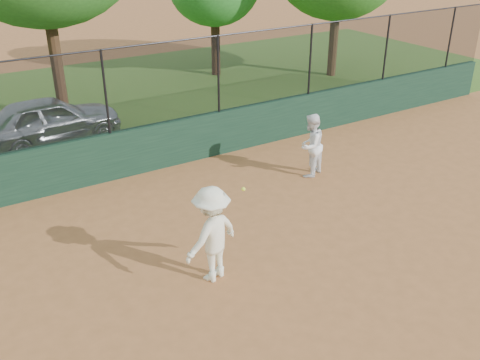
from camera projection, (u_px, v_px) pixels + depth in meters
ground at (269, 305)px, 8.94m from camera, size 80.00×80.00×0.00m
back_wall at (132, 152)px, 13.25m from camera, size 26.00×0.20×1.20m
grass_strip at (68, 109)px, 18.09m from camera, size 36.00×12.00×0.01m
parked_car at (50, 120)px, 15.17m from camera, size 4.00×1.83×1.33m
player_second at (311, 145)px, 13.11m from camera, size 0.95×0.86×1.60m
player_main at (212, 234)px, 9.24m from camera, size 1.30×0.98×1.89m
fence_assembly at (125, 88)px, 12.52m from camera, size 26.00×0.06×2.00m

